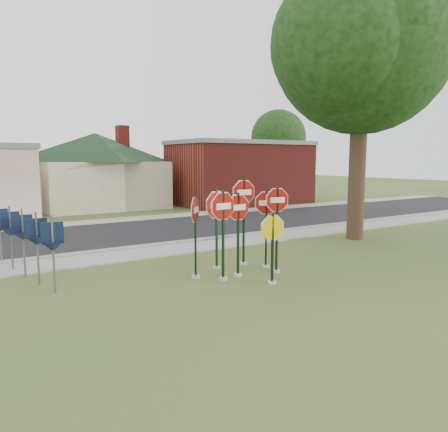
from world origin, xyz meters
TOP-DOWN VIEW (x-y plane):
  - ground at (0.00, 0.00)m, footprint 120.00×120.00m
  - sidewalk_near at (0.00, 5.50)m, footprint 60.00×1.60m
  - road at (0.00, 10.00)m, footprint 60.00×7.00m
  - sidewalk_far at (0.00, 14.30)m, footprint 60.00×1.60m
  - curb at (0.00, 6.50)m, footprint 60.00×0.20m
  - stop_sign_center at (-0.16, 1.25)m, footprint 1.04×0.24m
  - stop_sign_yellow at (0.18, 0.10)m, footprint 0.97×0.24m
  - stop_sign_left at (-0.74, 1.15)m, footprint 1.09×0.24m
  - stop_sign_right at (1.05, 0.96)m, footprint 0.96×0.28m
  - stop_sign_back_right at (0.78, 2.30)m, footprint 1.08×0.24m
  - stop_sign_back_left at (-0.22, 2.32)m, footprint 1.15×0.25m
  - stop_sign_far_right at (1.15, 1.60)m, footprint 0.80×0.63m
  - stop_sign_far_left at (-1.30, 1.73)m, footprint 0.72×0.75m
  - route_sign_row at (-5.40, 4.50)m, footprint 1.43×4.63m
  - building_house at (2.00, 22.00)m, footprint 11.60×11.60m
  - building_brick at (12.00, 18.50)m, footprint 10.20×6.20m
  - oak_tree at (7.50, 3.50)m, footprint 10.91×10.31m
  - bg_tree_right at (22.00, 26.00)m, footprint 5.60×5.60m

SIDE VIEW (x-z plane):
  - ground at x=0.00m, z-range 0.00..0.00m
  - road at x=0.00m, z-range 0.00..0.04m
  - sidewalk_near at x=0.00m, z-range 0.00..0.06m
  - sidewalk_far at x=0.00m, z-range 0.00..0.06m
  - curb at x=0.00m, z-range 0.00..0.14m
  - stop_sign_yellow at x=0.18m, z-range 0.17..2.21m
  - route_sign_row at x=-5.40m, z-range 0.22..2.22m
  - stop_sign_far_left at x=-1.30m, z-range 0.28..2.78m
  - stop_sign_far_right at x=1.15m, z-range 0.29..2.84m
  - stop_sign_center at x=-0.16m, z-range 0.30..2.85m
  - stop_sign_back_left at x=-0.22m, z-range 0.33..2.92m
  - stop_sign_left at x=-0.74m, z-range 0.33..2.98m
  - stop_sign_right at x=1.05m, z-range 0.32..3.01m
  - stop_sign_back_right at x=0.78m, z-range 0.38..3.28m
  - building_brick at x=12.00m, z-range 0.03..4.78m
  - building_house at x=2.00m, z-range 0.55..6.75m
  - bg_tree_right at x=22.00m, z-range 1.38..9.78m
  - oak_tree at x=7.50m, z-range 2.19..13.90m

